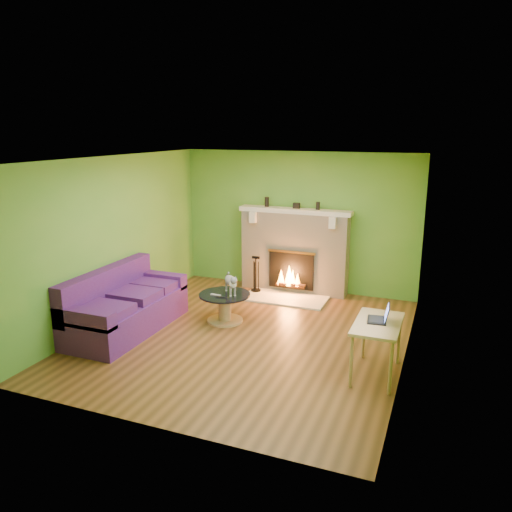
{
  "coord_description": "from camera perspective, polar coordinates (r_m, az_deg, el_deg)",
  "views": [
    {
      "loc": [
        2.66,
        -6.36,
        3.01
      ],
      "look_at": [
        -0.01,
        0.4,
        1.14
      ],
      "focal_mm": 35.0,
      "sensor_mm": 36.0,
      "label": 1
    }
  ],
  "objects": [
    {
      "name": "wall_right",
      "position": [
        6.59,
        17.28,
        -1.24
      ],
      "size": [
        0.0,
        5.0,
        5.0
      ],
      "primitive_type": "plane",
      "rotation": [
        1.57,
        0.0,
        -1.57
      ],
      "color": "#4B922F",
      "rests_on": "floor"
    },
    {
      "name": "wall_front",
      "position": [
        4.98,
        -12.27,
        -5.94
      ],
      "size": [
        5.0,
        0.0,
        5.0
      ],
      "primitive_type": "plane",
      "rotation": [
        -1.57,
        0.0,
        0.0
      ],
      "color": "#4B922F",
      "rests_on": "floor"
    },
    {
      "name": "window_pane",
      "position": [
        5.66,
        16.53,
        -1.08
      ],
      "size": [
        0.0,
        1.06,
        1.06
      ],
      "primitive_type": "plane",
      "rotation": [
        1.57,
        0.0,
        -1.57
      ],
      "color": "white",
      "rests_on": "wall_right"
    },
    {
      "name": "ceiling",
      "position": [
        6.9,
        -1.14,
        11.05
      ],
      "size": [
        5.0,
        5.0,
        0.0
      ],
      "primitive_type": "plane",
      "rotation": [
        3.14,
        0.0,
        0.0
      ],
      "color": "white",
      "rests_on": "wall_back"
    },
    {
      "name": "coffee_table",
      "position": [
        7.99,
        -3.58,
        -5.67
      ],
      "size": [
        0.81,
        0.81,
        0.46
      ],
      "color": "tan",
      "rests_on": "floor"
    },
    {
      "name": "hearth",
      "position": [
        9.08,
        3.34,
        -4.82
      ],
      "size": [
        1.5,
        0.75,
        0.03
      ],
      "primitive_type": "cube",
      "color": "beige",
      "rests_on": "floor"
    },
    {
      "name": "laptop",
      "position": [
        6.34,
        13.71,
        -6.26
      ],
      "size": [
        0.3,
        0.33,
        0.23
      ],
      "primitive_type": null,
      "rotation": [
        0.0,
        0.0,
        0.12
      ],
      "color": "black",
      "rests_on": "desk"
    },
    {
      "name": "sofa",
      "position": [
        7.9,
        -14.9,
        -5.62
      ],
      "size": [
        0.95,
        2.09,
        0.94
      ],
      "color": "#49195F",
      "rests_on": "floor"
    },
    {
      "name": "mantel_box",
      "position": [
        9.18,
        4.65,
        5.75
      ],
      "size": [
        0.12,
        0.08,
        0.1
      ],
      "primitive_type": "cube",
      "color": "black",
      "rests_on": "mantel"
    },
    {
      "name": "mantel_vase_right",
      "position": [
        9.07,
        7.09,
        5.71
      ],
      "size": [
        0.07,
        0.07,
        0.14
      ],
      "primitive_type": "cylinder",
      "color": "black",
      "rests_on": "mantel"
    },
    {
      "name": "remote_silver",
      "position": [
        7.86,
        -4.64,
        -4.45
      ],
      "size": [
        0.17,
        0.06,
        0.02
      ],
      "primitive_type": "cube",
      "rotation": [
        0.0,
        0.0,
        -0.07
      ],
      "color": "#959598",
      "rests_on": "coffee_table"
    },
    {
      "name": "desk",
      "position": [
        6.36,
        13.72,
        -8.1
      ],
      "size": [
        0.55,
        0.95,
        0.7
      ],
      "color": "tan",
      "rests_on": "floor"
    },
    {
      "name": "wall_back",
      "position": [
        9.4,
        4.8,
        3.92
      ],
      "size": [
        5.0,
        0.0,
        5.0
      ],
      "primitive_type": "plane",
      "rotation": [
        1.57,
        0.0,
        0.0
      ],
      "color": "#4B922F",
      "rests_on": "floor"
    },
    {
      "name": "floor",
      "position": [
        7.52,
        -1.04,
        -9.15
      ],
      "size": [
        5.0,
        5.0,
        0.0
      ],
      "primitive_type": "plane",
      "color": "#553518",
      "rests_on": "ground"
    },
    {
      "name": "fire_tools",
      "position": [
        9.31,
        -0.02,
        -2.02
      ],
      "size": [
        0.18,
        0.18,
        0.68
      ],
      "primitive_type": null,
      "color": "black",
      "rests_on": "hearth"
    },
    {
      "name": "wall_left",
      "position": [
        8.21,
        -15.75,
        1.88
      ],
      "size": [
        0.0,
        5.0,
        5.0
      ],
      "primitive_type": "plane",
      "rotation": [
        1.57,
        0.0,
        1.57
      ],
      "color": "#4B922F",
      "rests_on": "floor"
    },
    {
      "name": "fireplace",
      "position": [
        9.34,
        4.4,
        0.55
      ],
      "size": [
        2.1,
        0.46,
        1.58
      ],
      "color": "beige",
      "rests_on": "floor"
    },
    {
      "name": "remote_black",
      "position": [
        7.76,
        -4.04,
        -4.7
      ],
      "size": [
        0.16,
        0.05,
        0.02
      ],
      "primitive_type": "cube",
      "rotation": [
        0.0,
        0.0,
        0.07
      ],
      "color": "black",
      "rests_on": "coffee_table"
    },
    {
      "name": "mantel_vase_left",
      "position": [
        9.35,
        1.24,
        6.21
      ],
      "size": [
        0.08,
        0.08,
        0.18
      ],
      "primitive_type": "cylinder",
      "color": "black",
      "rests_on": "mantel"
    },
    {
      "name": "window_frame",
      "position": [
        5.66,
        16.61,
        -1.09
      ],
      "size": [
        0.0,
        1.2,
        1.2
      ],
      "primitive_type": "plane",
      "rotation": [
        1.57,
        0.0,
        -1.57
      ],
      "color": "silver",
      "rests_on": "wall_right"
    },
    {
      "name": "mantel",
      "position": [
        9.17,
        4.46,
        5.18
      ],
      "size": [
        2.1,
        0.28,
        0.08
      ],
      "primitive_type": "cube",
      "color": "beige",
      "rests_on": "fireplace"
    },
    {
      "name": "cat",
      "position": [
        7.88,
        -2.94,
        -3.12
      ],
      "size": [
        0.5,
        0.56,
        0.35
      ],
      "primitive_type": null,
      "rotation": [
        0.0,
        0.0,
        0.67
      ],
      "color": "slate",
      "rests_on": "coffee_table"
    }
  ]
}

